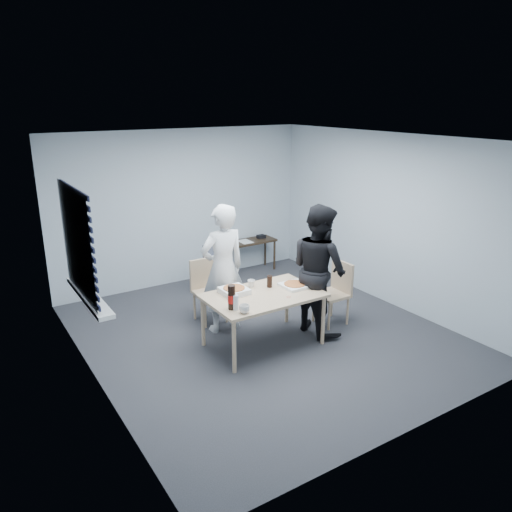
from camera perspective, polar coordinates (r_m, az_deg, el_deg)
room at (r=5.91m, az=-19.41°, el=0.54°), size 5.00×5.00×5.00m
dining_table at (r=6.34m, az=0.85°, el=-4.89°), size 1.45×0.92×0.70m
chair_far at (r=7.17m, az=-5.61°, el=-3.38°), size 0.42×0.42×0.89m
chair_right at (r=7.13m, az=9.14°, el=-3.64°), size 0.42×0.42×0.89m
person_white at (r=6.70m, az=-3.81°, el=-1.46°), size 0.65×0.42×1.77m
person_black at (r=6.72m, az=7.19°, el=-1.51°), size 0.47×0.86×1.77m
side_table at (r=9.12m, az=-0.50°, el=1.34°), size 0.88×0.39×0.59m
stool at (r=8.12m, az=-4.94°, el=-2.10°), size 0.32×0.32×0.45m
backpack at (r=8.02m, az=-4.95°, el=-0.12°), size 0.28×0.20×0.39m
pizza_box_a at (r=6.34m, az=-2.52°, el=-3.96°), size 0.32×0.32×0.08m
pizza_box_b at (r=6.57m, az=4.44°, el=-3.34°), size 0.33×0.33×0.05m
mug_a at (r=5.77m, az=-1.33°, el=-6.08°), size 0.17×0.17×0.10m
mug_b at (r=6.54m, az=-0.55°, el=-3.16°), size 0.10×0.10×0.09m
cola_glass at (r=6.52m, az=1.56°, el=-2.94°), size 0.08×0.08×0.15m
soda_bottle at (r=5.84m, az=-2.80°, el=-4.78°), size 0.09×0.09×0.30m
plastic_cups at (r=5.85m, az=-2.36°, el=-5.32°), size 0.10×0.10×0.18m
rubber_band at (r=6.24m, az=3.77°, el=-4.69°), size 0.07×0.07×0.00m
papers at (r=9.01m, az=-1.25°, el=1.67°), size 0.28×0.34×0.00m
black_box at (r=9.22m, az=0.59°, el=2.24°), size 0.17×0.14×0.06m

